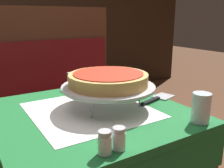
# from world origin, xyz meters

# --- Properties ---
(dining_table_front) EXTENTS (0.78, 0.78, 0.76)m
(dining_table_front) POSITION_xyz_m (0.00, 0.00, 0.65)
(dining_table_front) COLOR #1E6B33
(dining_table_front) RESTS_ON ground_plane
(booth_bench) EXTENTS (1.37, 0.52, 1.22)m
(booth_bench) POSITION_xyz_m (-0.00, 0.86, 0.34)
(booth_bench) COLOR #4C2819
(booth_bench) RESTS_ON ground_plane
(pizza_pan_stand) EXTENTS (0.41, 0.41, 0.10)m
(pizza_pan_stand) POSITION_xyz_m (0.09, -0.01, 0.85)
(pizza_pan_stand) COLOR #ADADB2
(pizza_pan_stand) RESTS_ON dining_table_front
(deep_dish_pizza) EXTENTS (0.34, 0.34, 0.06)m
(deep_dish_pizza) POSITION_xyz_m (0.09, -0.01, 0.89)
(deep_dish_pizza) COLOR tan
(deep_dish_pizza) RESTS_ON pizza_pan_stand
(pizza_server) EXTENTS (0.24, 0.11, 0.01)m
(pizza_server) POSITION_xyz_m (0.34, -0.05, 0.76)
(pizza_server) COLOR #BCBCC1
(pizza_server) RESTS_ON dining_table_front
(water_glass_near) EXTENTS (0.07, 0.07, 0.11)m
(water_glass_near) POSITION_xyz_m (0.30, -0.33, 0.82)
(water_glass_near) COLOR silver
(water_glass_near) RESTS_ON dining_table_front
(salt_shaker) EXTENTS (0.04, 0.04, 0.07)m
(salt_shaker) POSITION_xyz_m (-0.13, -0.34, 0.80)
(salt_shaker) COLOR silver
(salt_shaker) RESTS_ON dining_table_front
(pepper_shaker) EXTENTS (0.04, 0.04, 0.07)m
(pepper_shaker) POSITION_xyz_m (-0.08, -0.34, 0.79)
(pepper_shaker) COLOR silver
(pepper_shaker) RESTS_ON dining_table_front
(napkin_holder) EXTENTS (0.10, 0.05, 0.09)m
(napkin_holder) POSITION_xyz_m (0.10, 0.34, 0.80)
(napkin_holder) COLOR #B2B2B7
(napkin_holder) RESTS_ON dining_table_front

